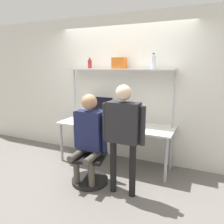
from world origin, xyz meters
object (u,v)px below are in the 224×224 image
object	(u,v)px
bottle_clear	(153,62)
cell_phone	(119,126)
person_seated	(89,133)
person_standing	(123,127)
bottle_red	(90,64)
monitor	(101,107)
laptop	(105,120)
storage_box	(119,63)
office_chair	(91,165)

from	to	relation	value
bottle_clear	cell_phone	bearing A→B (deg)	-147.46
cell_phone	person_seated	bearing A→B (deg)	-107.85
person_standing	bottle_red	world-z (taller)	bottle_red
monitor	laptop	world-z (taller)	monitor
person_standing	bottle_clear	size ratio (longest dim) A/B	6.10
monitor	storage_box	size ratio (longest dim) A/B	2.16
person_seated	laptop	bearing A→B (deg)	95.78
laptop	office_chair	xyz separation A→B (m)	(0.06, -0.64, -0.56)
cell_phone	monitor	bearing A→B (deg)	147.49
monitor	cell_phone	world-z (taller)	monitor
person_seated	bottle_clear	world-z (taller)	bottle_clear
laptop	bottle_red	size ratio (longest dim) A/B	1.72
bottle_red	cell_phone	bearing A→B (deg)	-22.67
person_seated	bottle_clear	xyz separation A→B (m)	(0.69, 0.97, 1.03)
bottle_red	storage_box	xyz separation A→B (m)	(0.60, 0.00, 0.01)
laptop	person_standing	bearing A→B (deg)	-49.47
storage_box	office_chair	bearing A→B (deg)	-95.40
laptop	person_standing	world-z (taller)	person_standing
office_chair	bottle_red	distance (m)	1.87
monitor	bottle_clear	bearing A→B (deg)	-1.13
laptop	cell_phone	distance (m)	0.29
cell_phone	office_chair	bearing A→B (deg)	-109.71
laptop	storage_box	xyz separation A→B (m)	(0.15, 0.28, 1.00)
laptop	cell_phone	size ratio (longest dim) A/B	2.21
bottle_red	bottle_clear	bearing A→B (deg)	0.00
monitor	person_standing	distance (m)	1.37
person_seated	person_standing	world-z (taller)	person_standing
cell_phone	storage_box	bearing A→B (deg)	113.63
bottle_red	laptop	bearing A→B (deg)	-32.03
laptop	office_chair	distance (m)	0.86
laptop	person_seated	size ratio (longest dim) A/B	0.24
cell_phone	bottle_red	bearing A→B (deg)	157.33
monitor	bottle_red	xyz separation A→B (m)	(-0.22, -0.02, 0.80)
office_chair	person_standing	bearing A→B (deg)	-10.71
monitor	storage_box	xyz separation A→B (m)	(0.38, -0.02, 0.82)
monitor	office_chair	world-z (taller)	monitor
office_chair	person_standing	xyz separation A→B (m)	(0.58, -0.11, 0.71)
bottle_red	bottle_clear	size ratio (longest dim) A/B	0.76
monitor	laptop	distance (m)	0.42
person_standing	bottle_clear	xyz separation A→B (m)	(0.12, 1.03, 0.86)
monitor	office_chair	bearing A→B (deg)	-72.94
person_seated	bottle_clear	bearing A→B (deg)	54.40
monitor	bottle_red	size ratio (longest dim) A/B	2.59
office_chair	laptop	bearing A→B (deg)	95.44
laptop	bottle_clear	xyz separation A→B (m)	(0.76, 0.28, 1.01)
person_seated	cell_phone	bearing A→B (deg)	72.15
cell_phone	person_standing	world-z (taller)	person_standing
office_chair	bottle_red	xyz separation A→B (m)	(-0.51, 0.92, 1.55)
monitor	storage_box	bearing A→B (deg)	-2.97
person_seated	bottle_red	world-z (taller)	bottle_red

